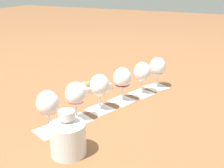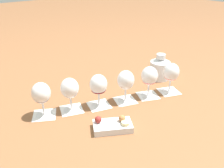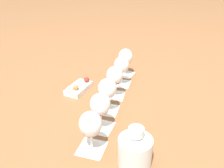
# 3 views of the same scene
# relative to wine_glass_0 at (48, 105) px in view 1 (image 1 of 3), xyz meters

# --- Properties ---
(ground_plane) EXTENTS (8.00, 8.00, 0.00)m
(ground_plane) POSITION_rel_wine_glass_0_xyz_m (0.31, -0.11, -0.11)
(ground_plane) COLOR brown
(tasting_card_0) EXTENTS (0.13, 0.13, 0.00)m
(tasting_card_0) POSITION_rel_wine_glass_0_xyz_m (0.00, 0.00, -0.11)
(tasting_card_0) COLOR white
(tasting_card_0) RESTS_ON ground_plane
(tasting_card_1) EXTENTS (0.14, 0.13, 0.00)m
(tasting_card_1) POSITION_rel_wine_glass_0_xyz_m (0.12, -0.04, -0.11)
(tasting_card_1) COLOR white
(tasting_card_1) RESTS_ON ground_plane
(tasting_card_2) EXTENTS (0.13, 0.13, 0.00)m
(tasting_card_2) POSITION_rel_wine_glass_0_xyz_m (0.25, -0.08, -0.11)
(tasting_card_2) COLOR white
(tasting_card_2) RESTS_ON ground_plane
(tasting_card_3) EXTENTS (0.13, 0.13, 0.00)m
(tasting_card_3) POSITION_rel_wine_glass_0_xyz_m (0.38, -0.13, -0.11)
(tasting_card_3) COLOR white
(tasting_card_3) RESTS_ON ground_plane
(tasting_card_4) EXTENTS (0.13, 0.13, 0.00)m
(tasting_card_4) POSITION_rel_wine_glass_0_xyz_m (0.50, -0.19, -0.11)
(tasting_card_4) COLOR white
(tasting_card_4) RESTS_ON ground_plane
(tasting_card_5) EXTENTS (0.14, 0.14, 0.00)m
(tasting_card_5) POSITION_rel_wine_glass_0_xyz_m (0.62, -0.23, -0.11)
(tasting_card_5) COLOR white
(tasting_card_5) RESTS_ON ground_plane
(wine_glass_0) EXTENTS (0.08, 0.08, 0.16)m
(wine_glass_0) POSITION_rel_wine_glass_0_xyz_m (0.00, 0.00, 0.00)
(wine_glass_0) COLOR white
(wine_glass_0) RESTS_ON tasting_card_0
(wine_glass_1) EXTENTS (0.08, 0.08, 0.16)m
(wine_glass_1) POSITION_rel_wine_glass_0_xyz_m (0.12, -0.04, -0.00)
(wine_glass_1) COLOR white
(wine_glass_1) RESTS_ON tasting_card_1
(wine_glass_2) EXTENTS (0.08, 0.08, 0.16)m
(wine_glass_2) POSITION_rel_wine_glass_0_xyz_m (0.25, -0.08, 0.00)
(wine_glass_2) COLOR white
(wine_glass_2) RESTS_ON tasting_card_2
(wine_glass_3) EXTENTS (0.08, 0.08, 0.16)m
(wine_glass_3) POSITION_rel_wine_glass_0_xyz_m (0.38, -0.13, 0.00)
(wine_glass_3) COLOR white
(wine_glass_3) RESTS_ON tasting_card_3
(wine_glass_4) EXTENTS (0.08, 0.08, 0.16)m
(wine_glass_4) POSITION_rel_wine_glass_0_xyz_m (0.50, -0.19, -0.00)
(wine_glass_4) COLOR white
(wine_glass_4) RESTS_ON tasting_card_4
(wine_glass_5) EXTENTS (0.08, 0.08, 0.16)m
(wine_glass_5) POSITION_rel_wine_glass_0_xyz_m (0.62, -0.23, -0.00)
(wine_glass_5) COLOR white
(wine_glass_5) RESTS_ON tasting_card_5
(ceramic_vase) EXTENTS (0.12, 0.12, 0.16)m
(ceramic_vase) POSITION_rel_wine_glass_0_xyz_m (-0.09, -0.15, -0.04)
(ceramic_vase) COLOR silver
(ceramic_vase) RESTS_ON ground_plane
(snack_dish) EXTENTS (0.18, 0.16, 0.06)m
(snack_dish) POSITION_rel_wine_glass_0_xyz_m (0.45, 0.05, -0.09)
(snack_dish) COLOR silver
(snack_dish) RESTS_ON ground_plane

